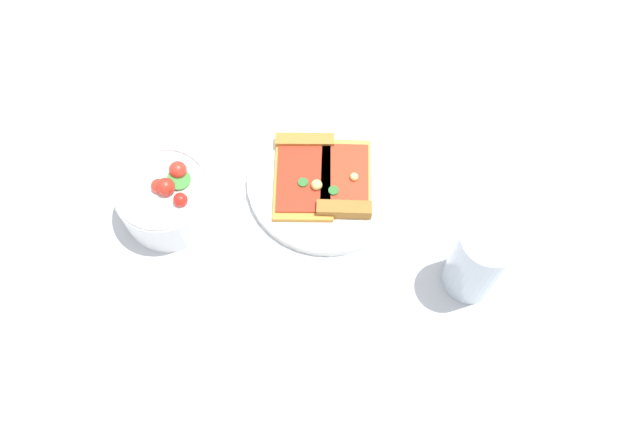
# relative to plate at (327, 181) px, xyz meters

# --- Properties ---
(ground_plane) EXTENTS (2.40, 2.40, 0.00)m
(ground_plane) POSITION_rel_plate_xyz_m (0.00, -0.01, -0.01)
(ground_plane) COLOR silver
(ground_plane) RESTS_ON ground
(plate) EXTENTS (0.24, 0.24, 0.01)m
(plate) POSITION_rel_plate_xyz_m (0.00, 0.00, 0.00)
(plate) COLOR white
(plate) RESTS_ON ground_plane
(pizza_slice_near) EXTENTS (0.16, 0.15, 0.02)m
(pizza_slice_near) POSITION_rel_plate_xyz_m (-0.01, 0.03, 0.01)
(pizza_slice_near) COLOR gold
(pizza_slice_near) RESTS_ON plate
(pizza_slice_far) EXTENTS (0.15, 0.13, 0.02)m
(pizza_slice_far) POSITION_rel_plate_xyz_m (0.00, -0.03, 0.01)
(pizza_slice_far) COLOR gold
(pizza_slice_far) RESTS_ON plate
(salad_bowl) EXTENTS (0.13, 0.13, 0.09)m
(salad_bowl) POSITION_rel_plate_xyz_m (-0.16, 0.17, 0.03)
(salad_bowl) COLOR white
(salad_bowl) RESTS_ON ground_plane
(soda_glass) EXTENTS (0.07, 0.07, 0.13)m
(soda_glass) POSITION_rel_plate_xyz_m (-0.02, -0.24, 0.05)
(soda_glass) COLOR silver
(soda_glass) RESTS_ON ground_plane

